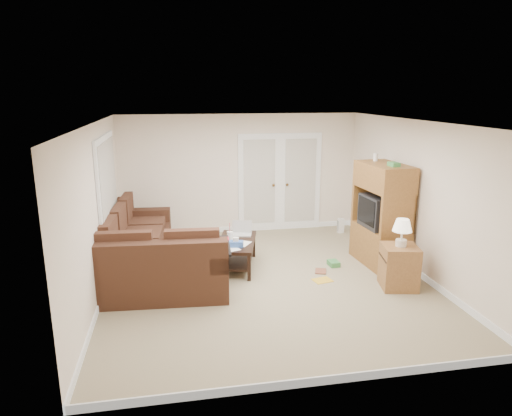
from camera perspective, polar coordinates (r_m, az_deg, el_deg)
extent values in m
plane|color=gray|center=(7.40, 1.30, -9.02)|extent=(5.50, 5.50, 0.00)
cube|color=white|center=(6.81, 1.42, 10.67)|extent=(5.00, 5.50, 0.02)
cube|color=white|center=(6.95, -19.26, -0.50)|extent=(0.02, 5.50, 2.50)
cube|color=white|center=(7.89, 19.44, 1.17)|extent=(0.02, 5.50, 2.50)
cube|color=white|center=(9.65, -1.96, 4.27)|extent=(5.00, 0.02, 2.50)
cube|color=white|center=(4.47, 8.58, -7.95)|extent=(5.00, 0.02, 2.50)
cube|color=silver|center=(9.73, 0.41, 3.02)|extent=(0.90, 0.04, 2.13)
cube|color=silver|center=(9.94, 5.52, 3.19)|extent=(0.90, 0.04, 2.13)
cube|color=silver|center=(9.70, 0.44, 3.28)|extent=(0.68, 0.02, 1.80)
cube|color=silver|center=(9.90, 5.57, 3.44)|extent=(0.68, 0.02, 1.80)
cube|color=silver|center=(7.85, -18.16, 3.46)|extent=(0.04, 1.92, 1.42)
cube|color=silver|center=(7.85, -17.98, 3.47)|extent=(0.02, 1.74, 1.24)
cube|color=#412519|center=(8.23, -14.60, -5.32)|extent=(1.16, 2.61, 0.46)
cube|color=#412519|center=(8.15, -17.35, -2.23)|extent=(0.43, 2.56, 0.48)
cube|color=#412519|center=(9.21, -13.80, -0.87)|extent=(1.01, 0.33, 0.24)
cube|color=#4C2C1E|center=(8.12, -14.11, -3.32)|extent=(0.82, 2.47, 0.13)
cube|color=#412519|center=(6.99, -11.89, -8.74)|extent=(2.05, 1.12, 0.46)
cube|color=#412519|center=(6.48, -12.38, -6.16)|extent=(2.01, 0.40, 0.48)
cube|color=#412519|center=(6.83, -4.78, -5.83)|extent=(0.33, 1.01, 0.24)
cube|color=#4C2C1E|center=(6.96, -11.96, -6.19)|extent=(1.92, 0.79, 0.13)
cube|color=black|center=(6.78, -4.80, -4.73)|extent=(0.41, 0.91, 0.03)
cube|color=red|center=(7.00, -4.88, -3.92)|extent=(0.36, 0.16, 0.02)
cube|color=black|center=(7.76, -2.43, -4.27)|extent=(0.86, 1.30, 0.05)
cube|color=black|center=(7.86, -2.41, -6.32)|extent=(0.76, 1.19, 0.03)
cylinder|color=white|center=(7.69, -3.29, -3.58)|extent=(0.10, 0.10, 0.17)
cylinder|color=red|center=(7.64, -3.30, -2.42)|extent=(0.01, 0.01, 0.15)
cube|color=#365FB2|center=(7.43, -2.53, -4.52)|extent=(0.26, 0.18, 0.10)
cube|color=white|center=(7.65, -2.52, -4.32)|extent=(0.53, 0.72, 0.00)
cube|color=brown|center=(8.30, 15.16, -4.47)|extent=(0.68, 1.14, 0.66)
cube|color=brown|center=(8.00, 15.72, 3.78)|extent=(0.68, 1.14, 0.44)
cube|color=black|center=(8.12, 15.30, -0.43)|extent=(0.57, 0.69, 0.55)
cube|color=black|center=(7.99, 13.62, -0.40)|extent=(0.05, 0.57, 0.44)
cube|color=#3F8B47|center=(7.73, 16.85, 5.25)|extent=(0.14, 0.21, 0.07)
cylinder|color=white|center=(8.24, 14.72, 6.16)|extent=(0.08, 0.08, 0.13)
cube|color=olive|center=(7.36, 17.44, -7.03)|extent=(0.61, 0.61, 0.67)
cylinder|color=beige|center=(7.24, 17.67, -4.18)|extent=(0.16, 0.16, 0.10)
cylinder|color=beige|center=(7.20, 17.74, -3.24)|extent=(0.03, 0.03, 0.14)
cone|color=white|center=(7.16, 17.84, -2.06)|extent=(0.29, 0.29, 0.19)
cube|color=white|center=(9.93, 10.54, -2.18)|extent=(0.12, 0.10, 0.31)
cube|color=gold|center=(7.47, 8.30, -8.93)|extent=(0.34, 0.30, 0.01)
cube|color=#3F8B47|center=(8.08, 9.66, -6.84)|extent=(0.18, 0.23, 0.09)
imported|color=brown|center=(7.81, 7.42, -7.79)|extent=(0.26, 0.30, 0.02)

